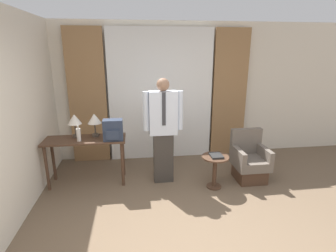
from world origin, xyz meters
name	(u,v)px	position (x,y,z in m)	size (l,w,h in m)	color
wall_back	(160,92)	(0.00, 3.06, 1.35)	(10.00, 0.06, 2.70)	silver
curtain_sheer_center	(161,96)	(0.00, 2.93, 1.29)	(2.04, 0.06, 2.58)	white
curtain_drape_left	(88,98)	(-1.41, 2.93, 1.29)	(0.70, 0.06, 2.58)	#997047
curtain_drape_right	(229,94)	(1.41, 2.93, 1.29)	(0.70, 0.06, 2.58)	#997047
desk	(86,146)	(-1.35, 1.98, 0.65)	(1.30, 0.48, 0.78)	#4C3323
table_lamp_left	(75,120)	(-1.51, 2.09, 1.07)	(0.22, 0.22, 0.39)	#4C4238
table_lamp_right	(94,120)	(-1.19, 2.09, 1.07)	(0.22, 0.22, 0.39)	#4C4238
bottle_near_edge	(79,134)	(-1.42, 1.88, 0.89)	(0.07, 0.07, 0.26)	silver
backpack	(113,130)	(-0.89, 1.86, 0.95)	(0.31, 0.21, 0.34)	#2D384C
person	(163,127)	(-0.08, 1.87, 0.95)	(0.65, 0.21, 1.75)	#38332D
armchair	(249,162)	(1.39, 1.74, 0.32)	(0.55, 0.57, 0.85)	#4C3323
side_table	(215,166)	(0.71, 1.53, 0.37)	(0.43, 0.43, 0.54)	#4C3323
book	(216,156)	(0.72, 1.53, 0.56)	(0.19, 0.24, 0.03)	black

